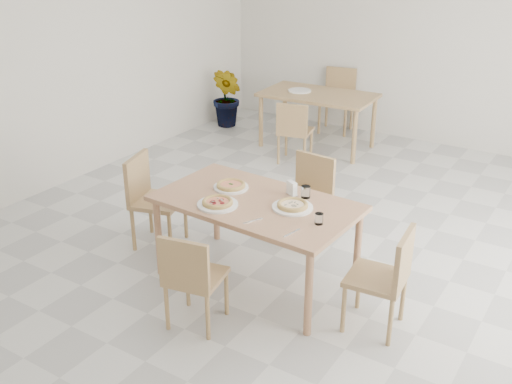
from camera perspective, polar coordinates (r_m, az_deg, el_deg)
The scene contains 21 objects.
main_table at distance 4.89m, azimuth 0.00°, elevation -1.64°, with size 1.67×1.00×0.75m.
chair_south at distance 4.44m, azimuth -6.19°, elevation -7.85°, with size 0.46×0.46×0.79m.
chair_north at distance 5.66m, azimuth 5.00°, elevation -0.10°, with size 0.45×0.45×0.84m.
chair_west at distance 5.66m, azimuth -10.09°, elevation -0.21°, with size 0.54×0.54×0.88m.
chair_east at distance 4.49m, azimuth 12.39°, elevation -7.61°, with size 0.45×0.45×0.83m.
plate_margherita at distance 5.10m, azimuth -2.40°, elevation 0.45°, with size 0.30×0.30×0.02m, color white.
plate_mushroom at distance 4.74m, azimuth 3.49°, elevation -1.46°, with size 0.32×0.32×0.02m, color white.
plate_pepperoni at distance 4.79m, azimuth -3.68°, elevation -1.19°, with size 0.33×0.33×0.02m, color white.
pizza_margherita at distance 5.09m, azimuth -2.40°, elevation 0.69°, with size 0.32×0.32×0.03m.
pizza_mushroom at distance 4.73m, azimuth 3.50°, elevation -1.21°, with size 0.30×0.30×0.03m.
pizza_pepperoni at distance 4.78m, azimuth -3.69°, elevation -0.94°, with size 0.27×0.27×0.03m.
tumbler_a at distance 4.92m, azimuth 4.75°, elevation 0.01°, with size 0.08×0.08×0.10m, color white.
tumbler_b at distance 4.50m, azimuth 6.02°, elevation -2.55°, with size 0.06×0.06×0.09m, color white.
napkin_holder at distance 4.94m, azimuth 3.42°, elevation 0.30°, with size 0.12×0.10×0.12m.
fork_a at distance 4.53m, azimuth -0.29°, elevation -2.77°, with size 0.01×0.17×0.01m, color silver.
fork_b at distance 4.36m, azimuth 3.44°, elevation -3.93°, with size 0.01×0.18×0.01m, color silver.
second_table at distance 8.16m, azimuth 5.93°, elevation 8.75°, with size 1.54×0.93×0.75m.
chair_back_s at distance 7.58m, azimuth 3.63°, elevation 6.07°, with size 0.48×0.48×0.81m.
chair_back_n at distance 8.97m, azimuth 7.83°, elevation 9.13°, with size 0.52×0.52×0.91m.
plate_empty at distance 8.23m, azimuth 4.18°, elevation 9.61°, with size 0.31×0.31×0.02m, color white.
potted_plant at distance 9.06m, azimuth -2.70°, elevation 8.97°, with size 0.50×0.40×0.90m, color #2F5C1B.
Camera 1 is at (2.46, -4.59, 2.79)m, focal length 42.00 mm.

